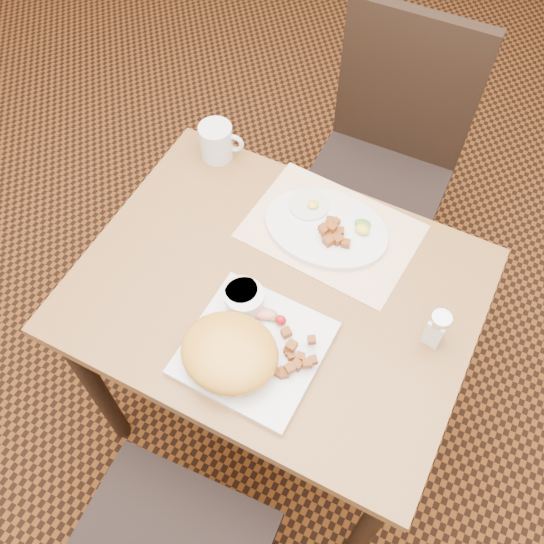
{
  "coord_description": "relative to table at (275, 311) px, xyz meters",
  "views": [
    {
      "loc": [
        0.32,
        -0.64,
        1.93
      ],
      "look_at": [
        -0.01,
        -0.0,
        0.82
      ],
      "focal_mm": 40.0,
      "sensor_mm": 36.0,
      "label": 1
    }
  ],
  "objects": [
    {
      "name": "salt_shaker",
      "position": [
        0.36,
        0.04,
        0.16
      ],
      "size": [
        0.05,
        0.05,
        0.1
      ],
      "color": "white",
      "rests_on": "table"
    },
    {
      "name": "plate_oval",
      "position": [
        0.03,
        0.2,
        0.12
      ],
      "size": [
        0.31,
        0.24,
        0.02
      ],
      "primitive_type": null,
      "rotation": [
        0.0,
        0.0,
        0.04
      ],
      "color": "silver",
      "rests_on": "placemat"
    },
    {
      "name": "home_fries_ov",
      "position": [
        0.06,
        0.18,
        0.14
      ],
      "size": [
        0.09,
        0.09,
        0.04
      ],
      "color": "#944817",
      "rests_on": "plate_oval"
    },
    {
      "name": "coffee_mug",
      "position": [
        -0.32,
        0.3,
        0.16
      ],
      "size": [
        0.12,
        0.09,
        0.1
      ],
      "color": "silver",
      "rests_on": "table"
    },
    {
      "name": "plate_square",
      "position": [
        0.03,
        -0.16,
        0.12
      ],
      "size": [
        0.29,
        0.29,
        0.02
      ],
      "primitive_type": "cube",
      "rotation": [
        0.0,
        0.0,
        -0.02
      ],
      "color": "silver",
      "rests_on": "table"
    },
    {
      "name": "hollandaise_mound",
      "position": [
        -0.0,
        -0.21,
        0.16
      ],
      "size": [
        0.21,
        0.19,
        0.08
      ],
      "color": "gold",
      "rests_on": "plate_square"
    },
    {
      "name": "chair_far",
      "position": [
        0.03,
        0.7,
        -0.1
      ],
      "size": [
        0.43,
        0.44,
        0.97
      ],
      "rotation": [
        0.0,
        0.0,
        3.16
      ],
      "color": "black",
      "rests_on": "ground"
    },
    {
      "name": "home_fries_sq",
      "position": [
        0.11,
        -0.15,
        0.14
      ],
      "size": [
        0.12,
        0.11,
        0.03
      ],
      "color": "#944817",
      "rests_on": "plate_square"
    },
    {
      "name": "table",
      "position": [
        0.0,
        0.0,
        0.0
      ],
      "size": [
        0.9,
        0.7,
        0.75
      ],
      "color": "brown",
      "rests_on": "ground"
    },
    {
      "name": "fried_egg",
      "position": [
        -0.03,
        0.24,
        0.13
      ],
      "size": [
        0.1,
        0.1,
        0.02
      ],
      "color": "white",
      "rests_on": "plate_oval"
    },
    {
      "name": "placemat",
      "position": [
        0.05,
        0.21,
        0.11
      ],
      "size": [
        0.42,
        0.31,
        0.0
      ],
      "primitive_type": "cube",
      "rotation": [
        0.0,
        0.0,
        -0.08
      ],
      "color": "white",
      "rests_on": "table"
    },
    {
      "name": "garnish_sq",
      "position": [
        0.02,
        -0.08,
        0.14
      ],
      "size": [
        0.09,
        0.05,
        0.03
      ],
      "color": "#387223",
      "rests_on": "plate_square"
    },
    {
      "name": "ramekin",
      "position": [
        -0.04,
        -0.08,
        0.15
      ],
      "size": [
        0.09,
        0.09,
        0.05
      ],
      "color": "silver",
      "rests_on": "plate_square"
    },
    {
      "name": "ground",
      "position": [
        0.0,
        0.0,
        -0.64
      ],
      "size": [
        8.0,
        8.0,
        0.0
      ],
      "primitive_type": "plane",
      "color": "black",
      "rests_on": "ground"
    },
    {
      "name": "garnish_ov",
      "position": [
        0.12,
        0.23,
        0.14
      ],
      "size": [
        0.05,
        0.05,
        0.02
      ],
      "color": "#387223",
      "rests_on": "plate_oval"
    }
  ]
}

